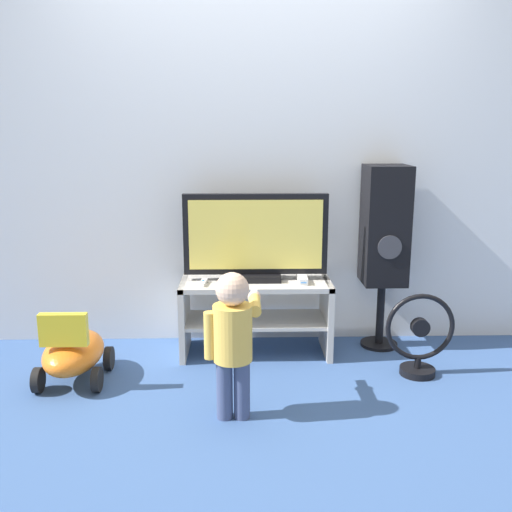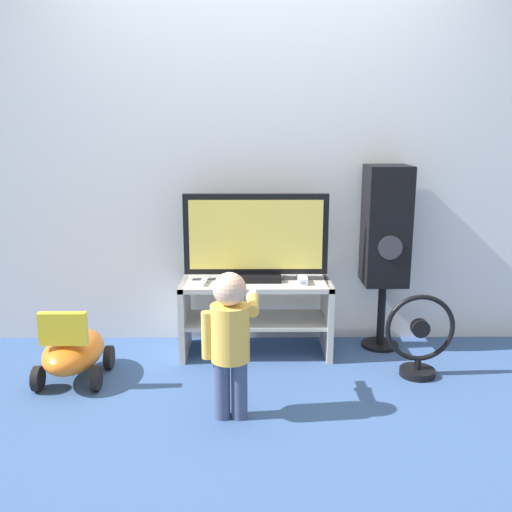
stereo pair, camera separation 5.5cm
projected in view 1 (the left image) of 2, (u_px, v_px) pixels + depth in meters
The scene contains 10 objects.
ground_plane at pixel (257, 365), 3.43m from camera, with size 16.00×16.00×0.00m, color #38568C.
wall_back at pixel (255, 142), 3.61m from camera, with size 10.00×0.06×2.60m.
tv_stand at pixel (256, 306), 3.56m from camera, with size 0.93×0.40×0.47m.
television at pixel (256, 238), 3.48m from camera, with size 0.88×0.20×0.53m.
game_console at pixel (302, 279), 3.48m from camera, with size 0.05×0.19×0.04m.
remote_primary at pixel (203, 283), 3.43m from camera, with size 0.05×0.13×0.03m.
child at pixel (233, 333), 2.72m from camera, with size 0.28×0.43×0.74m.
speaker_tower at pixel (385, 229), 3.56m from camera, with size 0.26×0.29×1.17m.
floor_fan at pixel (419, 339), 3.25m from camera, with size 0.40×0.20×0.49m.
ride_on_toy at pixel (73, 352), 3.18m from camera, with size 0.36×0.52×0.44m.
Camera 1 is at (-0.08, -3.19, 1.41)m, focal length 40.00 mm.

